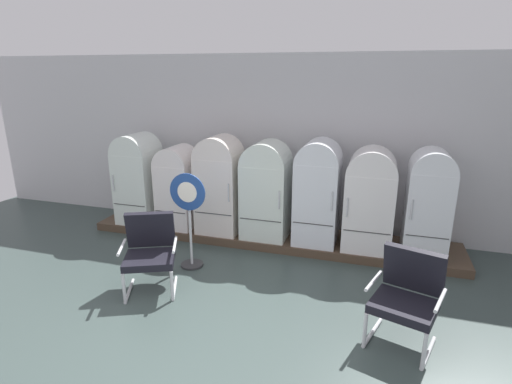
{
  "coord_description": "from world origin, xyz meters",
  "views": [
    {
      "loc": [
        1.59,
        -2.84,
        2.67
      ],
      "look_at": [
        -0.13,
        2.75,
        0.89
      ],
      "focal_mm": 28.02,
      "sensor_mm": 36.0,
      "label": 1
    }
  ],
  "objects": [
    {
      "name": "back_wall",
      "position": [
        0.0,
        3.66,
        1.49
      ],
      "size": [
        11.76,
        0.12,
        2.95
      ],
      "color": "silver",
      "rests_on": "ground"
    },
    {
      "name": "display_plinth",
      "position": [
        0.0,
        3.02,
        0.06
      ],
      "size": [
        5.96,
        0.95,
        0.13
      ],
      "primitive_type": "cube",
      "color": "#49382A",
      "rests_on": "ground"
    },
    {
      "name": "sign_stand",
      "position": [
        -0.81,
        1.81,
        0.7
      ],
      "size": [
        0.52,
        0.32,
        1.37
      ],
      "color": "#2D2D30",
      "rests_on": "ground"
    },
    {
      "name": "refrigerator_4",
      "position": [
        0.78,
        2.94,
        0.97
      ],
      "size": [
        0.64,
        0.73,
        1.58
      ],
      "color": "white",
      "rests_on": "display_plinth"
    },
    {
      "name": "refrigerator_1",
      "position": [
        -1.54,
        2.9,
        0.86
      ],
      "size": [
        0.58,
        0.65,
        1.37
      ],
      "color": "white",
      "rests_on": "display_plinth"
    },
    {
      "name": "refrigerator_6",
      "position": [
        2.33,
        2.91,
        0.95
      ],
      "size": [
        0.59,
        0.66,
        1.53
      ],
      "color": "white",
      "rests_on": "display_plinth"
    },
    {
      "name": "ground",
      "position": [
        0.0,
        0.0,
        -0.03
      ],
      "size": [
        12.0,
        10.0,
        0.05
      ],
      "primitive_type": "cube",
      "color": "#364441"
    },
    {
      "name": "armchair_right",
      "position": [
        2.0,
        0.98,
        0.54
      ],
      "size": [
        0.78,
        0.78,
        0.98
      ],
      "color": "silver",
      "rests_on": "ground"
    },
    {
      "name": "refrigerator_3",
      "position": [
        -0.01,
        2.91,
        0.93
      ],
      "size": [
        0.7,
        0.67,
        1.53
      ],
      "color": "silver",
      "rests_on": "display_plinth"
    },
    {
      "name": "refrigerator_5",
      "position": [
        1.55,
        2.93,
        0.92
      ],
      "size": [
        0.7,
        0.7,
        1.5
      ],
      "color": "white",
      "rests_on": "display_plinth"
    },
    {
      "name": "refrigerator_2",
      "position": [
        -0.79,
        2.9,
        0.96
      ],
      "size": [
        0.67,
        0.64,
        1.58
      ],
      "color": "silver",
      "rests_on": "display_plinth"
    },
    {
      "name": "refrigerator_0",
      "position": [
        -2.31,
        2.92,
        0.94
      ],
      "size": [
        0.64,
        0.69,
        1.54
      ],
      "color": "silver",
      "rests_on": "display_plinth"
    },
    {
      "name": "armchair_left",
      "position": [
        -1.03,
        1.14,
        0.54
      ],
      "size": [
        0.82,
        0.82,
        0.98
      ],
      "color": "silver",
      "rests_on": "ground"
    }
  ]
}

